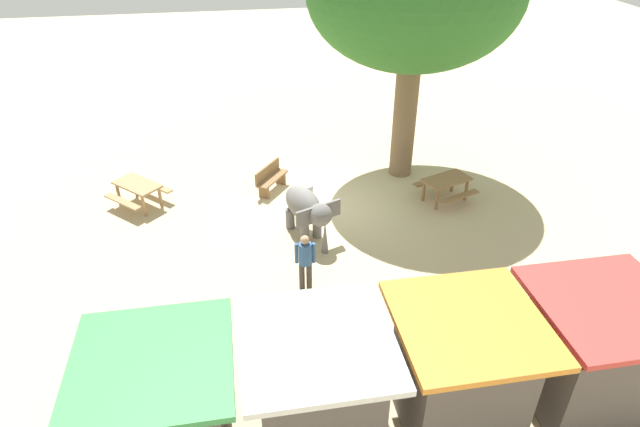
% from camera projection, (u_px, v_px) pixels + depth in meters
% --- Properties ---
extents(ground_plane, '(60.00, 60.00, 0.00)m').
position_uv_depth(ground_plane, '(325.00, 206.00, 16.90)').
color(ground_plane, tan).
extents(elephant, '(1.61, 2.04, 1.42)m').
position_uv_depth(elephant, '(307.00, 208.00, 15.06)').
color(elephant, slate).
rests_on(elephant, ground_plane).
extents(person_handler, '(0.51, 0.32, 1.62)m').
position_uv_depth(person_handler, '(305.00, 259.00, 13.01)').
color(person_handler, '#3F3833').
rests_on(person_handler, ground_plane).
extents(wooden_bench, '(1.16, 1.36, 0.88)m').
position_uv_depth(wooden_bench, '(271.00, 178.00, 17.53)').
color(wooden_bench, brown).
rests_on(wooden_bench, ground_plane).
extents(picnic_table_near, '(2.11, 2.11, 0.78)m').
position_uv_depth(picnic_table_near, '(138.00, 189.00, 16.65)').
color(picnic_table_near, '#9E7A51').
rests_on(picnic_table_near, ground_plane).
extents(picnic_table_far, '(1.92, 1.91, 0.78)m').
position_uv_depth(picnic_table_far, '(446.00, 184.00, 16.92)').
color(picnic_table_far, olive).
rests_on(picnic_table_far, ground_plane).
extents(market_stall_red, '(2.50, 2.50, 2.52)m').
position_uv_depth(market_stall_red, '(590.00, 358.00, 10.07)').
color(market_stall_red, '#59514C').
rests_on(market_stall_red, ground_plane).
extents(market_stall_orange, '(2.50, 2.50, 2.52)m').
position_uv_depth(market_stall_orange, '(459.00, 377.00, 9.70)').
color(market_stall_orange, '#59514C').
rests_on(market_stall_orange, ground_plane).
extents(market_stall_white, '(2.50, 2.50, 2.52)m').
position_uv_depth(market_stall_white, '(317.00, 397.00, 9.33)').
color(market_stall_white, '#59514C').
rests_on(market_stall_white, ground_plane).
extents(market_stall_green, '(2.50, 2.50, 2.52)m').
position_uv_depth(market_stall_green, '(164.00, 418.00, 8.96)').
color(market_stall_green, '#59514C').
rests_on(market_stall_green, ground_plane).
extents(feed_bucket, '(0.36, 0.36, 0.32)m').
position_uv_depth(feed_bucket, '(308.00, 189.00, 17.49)').
color(feed_bucket, gray).
rests_on(feed_bucket, ground_plane).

